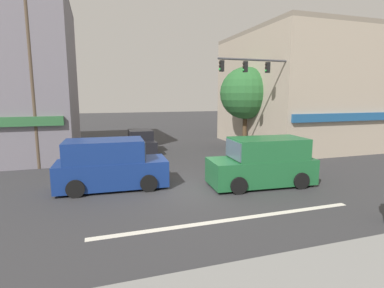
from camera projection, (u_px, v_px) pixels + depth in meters
name	position (u px, v px, depth m)	size (l,w,h in m)	color
ground_plane	(197.00, 188.00, 12.92)	(120.00, 120.00, 0.00)	#333335
lane_marking_stripe	(233.00, 219.00, 9.63)	(9.00, 0.24, 0.01)	silver
building_right_corner	(308.00, 91.00, 24.16)	(11.33, 10.86, 8.70)	tan
street_tree	(246.00, 93.00, 21.68)	(3.74, 3.74, 5.99)	#4C3823
utility_pole_near_left	(32.00, 84.00, 15.66)	(1.40, 0.22, 8.81)	brown
traffic_light_mast	(272.00, 89.00, 17.58)	(4.89, 0.25, 6.20)	#47474C
van_approaching_near	(110.00, 165.00, 12.77)	(4.68, 2.21, 2.11)	navy
sedan_parked_curbside	(140.00, 142.00, 21.05)	(1.93, 4.12, 1.58)	black
van_crossing_rightbound	(263.00, 163.00, 13.21)	(4.72, 2.28, 2.11)	#1E6033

